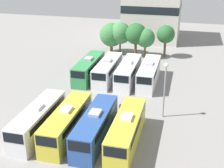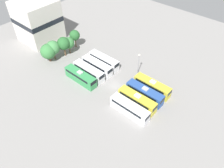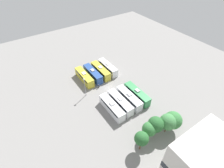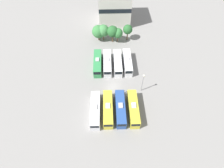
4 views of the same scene
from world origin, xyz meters
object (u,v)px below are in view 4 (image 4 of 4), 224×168
object	(u,v)px
bus_7	(127,62)
tree_2	(113,32)
tree_3	(118,33)
tree_1	(103,31)
bus_1	(108,109)
bus_6	(118,63)
bus_0	(95,110)
bus_4	(98,63)
tree_0	(98,32)
tree_4	(128,30)
bus_2	(120,108)
bus_3	(133,108)
depot_building	(115,5)
bus_5	(107,63)
worker_person	(124,92)
light_pole	(143,80)

from	to	relation	value
bus_7	tree_2	xyz separation A→B (m)	(-4.66, 13.49, 2.91)
tree_3	tree_1	bearing A→B (deg)	166.90
bus_1	bus_7	distance (m)	19.44
bus_6	bus_0	bearing A→B (deg)	-111.42
bus_0	bus_4	distance (m)	18.28
tree_0	tree_4	bearing A→B (deg)	-1.04
bus_4	bus_7	size ratio (longest dim) A/B	1.00
bus_6	tree_2	xyz separation A→B (m)	(-1.28, 13.71, 2.91)
bus_2	bus_3	bearing A→B (deg)	-0.77
depot_building	tree_2	bearing A→B (deg)	-95.02
bus_7	tree_0	size ratio (longest dim) A/B	1.70
bus_3	bus_7	world-z (taller)	same
bus_3	bus_6	xyz separation A→B (m)	(-3.44, 17.98, 0.00)
tree_4	bus_7	bearing A→B (deg)	-94.63
bus_5	worker_person	size ratio (longest dim) A/B	6.45
bus_7	tree_4	world-z (taller)	tree_4
bus_7	tree_1	distance (m)	16.93
bus_4	tree_2	size ratio (longest dim) A/B	1.57
tree_0	light_pole	bearing A→B (deg)	-62.26
bus_5	bus_3	bearing A→B (deg)	-68.90
bus_6	worker_person	world-z (taller)	bus_6
light_pole	tree_2	distance (m)	25.67
tree_3	bus_5	bearing A→B (deg)	-107.25
bus_6	bus_5	bearing A→B (deg)	178.94
bus_7	tree_3	world-z (taller)	tree_3
bus_0	bus_3	distance (m)	10.56
tree_4	bus_4	bearing A→B (deg)	-127.90
bus_0	tree_2	bearing A→B (deg)	79.61
bus_7	tree_1	world-z (taller)	tree_1
bus_7	tree_3	distance (m)	13.79
tree_3	depot_building	world-z (taller)	depot_building
bus_1	worker_person	distance (m)	8.14
bus_5	tree_1	xyz separation A→B (m)	(-1.27, 14.76, 2.60)
worker_person	tree_2	distance (m)	25.63
light_pole	tree_4	distance (m)	25.54
bus_3	bus_5	xyz separation A→B (m)	(-6.96, 18.05, 0.00)
bus_4	worker_person	world-z (taller)	bus_4
worker_person	tree_0	size ratio (longest dim) A/B	0.26
bus_0	bus_3	world-z (taller)	same
bus_3	tree_0	xyz separation A→B (m)	(-10.14, 32.96, 2.08)
bus_6	light_pole	distance (m)	13.05
bus_0	tree_0	world-z (taller)	tree_0
bus_6	tree_3	xyz separation A→B (m)	(0.67, 13.55, 2.26)
bus_1	bus_4	world-z (taller)	same
light_pole	tree_4	size ratio (longest dim) A/B	1.13
bus_3	tree_2	bearing A→B (deg)	98.47
bus_3	bus_6	world-z (taller)	same
bus_4	tree_4	size ratio (longest dim) A/B	1.65
bus_6	depot_building	bearing A→B (deg)	89.92
bus_1	bus_2	bearing A→B (deg)	-0.36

